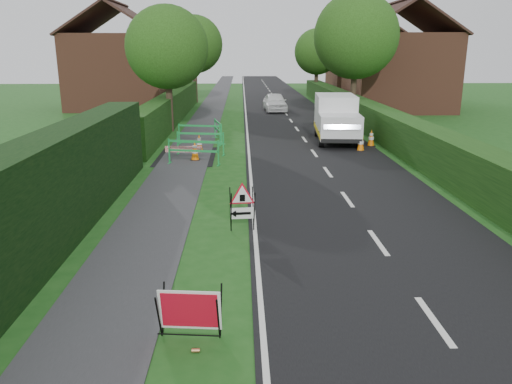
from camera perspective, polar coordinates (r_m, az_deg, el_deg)
name	(u,v)px	position (r m, az deg, el deg)	size (l,w,h in m)	color
ground	(274,262)	(10.69, 2.05, -7.99)	(120.00, 120.00, 0.00)	#194A15
road_surface	(277,101)	(45.08, 2.39, 10.34)	(6.00, 90.00, 0.02)	black
footpath	(215,101)	(45.03, -4.72, 10.30)	(2.00, 90.00, 0.02)	#2D2D30
hedge_west_near	(36,265)	(11.52, -23.86, -7.62)	(1.10, 18.00, 2.50)	black
hedge_west_far	(173,121)	(32.34, -9.46, 7.96)	(1.00, 24.00, 1.80)	#14380F
hedge_east	(378,136)	(27.08, 13.77, 6.22)	(1.20, 50.00, 1.50)	#14380F
house_west	(120,70)	(40.87, -15.30, 13.31)	(7.50, 7.40, 7.88)	brown
house_east_a	(398,71)	(39.55, 15.91, 13.20)	(7.50, 7.40, 7.88)	brown
house_east_b	(366,65)	(53.31, 12.44, 13.96)	(7.50, 7.40, 7.88)	brown
tree_nw	(167,48)	(28.04, -10.14, 15.95)	(4.40, 4.40, 6.70)	#2D2116
tree_ne	(356,36)	(32.55, 11.36, 17.06)	(5.20, 5.20, 7.79)	#2D2116
tree_fw	(194,44)	(43.94, -7.11, 16.40)	(4.80, 4.80, 7.24)	#2D2116
tree_fe	(317,52)	(48.28, 7.00, 15.62)	(4.20, 4.20, 6.33)	#2D2116
red_rect_sign	(190,311)	(7.94, -7.58, -13.33)	(1.00, 0.66, 0.81)	black
triangle_sign	(241,203)	(12.19, -1.74, -1.29)	(0.78, 0.78, 1.05)	black
works_van	(336,117)	(25.03, 9.17, 8.41)	(2.29, 4.97, 2.20)	silver
traffic_cone_0	(361,142)	(22.80, 11.90, 5.59)	(0.38, 0.38, 0.79)	black
traffic_cone_1	(371,138)	(24.05, 13.03, 6.04)	(0.38, 0.38, 0.79)	black
traffic_cone_2	(349,128)	(26.99, 10.62, 7.21)	(0.38, 0.38, 0.79)	black
traffic_cone_3	(195,151)	(20.50, -6.99, 4.69)	(0.38, 0.38, 0.79)	black
traffic_cone_4	(199,143)	(22.29, -6.51, 5.60)	(0.38, 0.38, 0.79)	black
ped_barrier_0	(193,149)	(19.69, -7.16, 4.92)	(2.09, 0.76, 1.00)	#1A903E
ped_barrier_1	(200,140)	(21.54, -6.38, 5.89)	(2.09, 0.67, 1.00)	#1A903E
ped_barrier_2	(199,132)	(23.82, -6.48, 6.84)	(2.09, 0.74, 1.00)	#1A903E
ped_barrier_3	(218,128)	(24.85, -4.36, 7.26)	(0.76, 2.09, 1.00)	#1A903E
redwhite_plank	(184,160)	(20.72, -8.25, 3.65)	(1.50, 0.04, 0.25)	red
litter_can	(196,352)	(7.84, -6.89, -17.75)	(0.07, 0.07, 0.12)	#BF7F4C
hatchback_car	(275,102)	(37.35, 2.17, 10.23)	(1.58, 3.94, 1.34)	white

